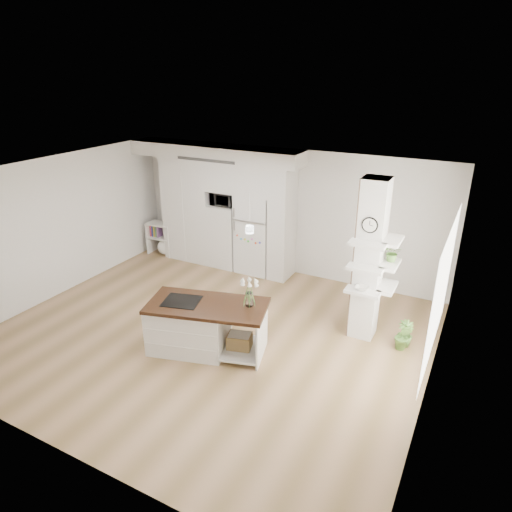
% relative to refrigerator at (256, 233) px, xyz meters
% --- Properties ---
extents(floor, '(7.00, 6.00, 0.01)m').
position_rel_refrigerator_xyz_m(floor, '(0.53, -2.68, -0.88)').
color(floor, '#A57F59').
rests_on(floor, ground).
extents(room, '(7.04, 6.04, 2.72)m').
position_rel_refrigerator_xyz_m(room, '(0.53, -2.68, 0.98)').
color(room, white).
rests_on(room, ground).
extents(cabinet_wall, '(4.00, 0.71, 2.70)m').
position_rel_refrigerator_xyz_m(cabinet_wall, '(-0.92, -0.01, 0.63)').
color(cabinet_wall, white).
rests_on(cabinet_wall, floor).
extents(refrigerator, '(0.78, 0.69, 1.75)m').
position_rel_refrigerator_xyz_m(refrigerator, '(0.00, 0.00, 0.00)').
color(refrigerator, white).
rests_on(refrigerator, floor).
extents(column, '(0.69, 0.90, 2.70)m').
position_rel_refrigerator_xyz_m(column, '(2.90, -1.55, 0.48)').
color(column, silver).
rests_on(column, floor).
extents(window, '(0.00, 2.40, 2.40)m').
position_rel_refrigerator_xyz_m(window, '(4.00, -2.38, 0.62)').
color(window, white).
rests_on(window, room).
extents(pendant_light, '(0.12, 0.12, 0.10)m').
position_rel_refrigerator_xyz_m(pendant_light, '(2.23, -2.53, 1.24)').
color(pendant_light, white).
rests_on(pendant_light, room).
extents(kitchen_island, '(2.02, 1.34, 1.40)m').
position_rel_refrigerator_xyz_m(kitchen_island, '(0.58, -3.16, -0.44)').
color(kitchen_island, white).
rests_on(kitchen_island, floor).
extents(bookshelf, '(0.67, 0.41, 0.78)m').
position_rel_refrigerator_xyz_m(bookshelf, '(-2.44, -0.18, -0.54)').
color(bookshelf, white).
rests_on(bookshelf, floor).
extents(floor_plant_a, '(0.27, 0.22, 0.48)m').
position_rel_refrigerator_xyz_m(floor_plant_a, '(3.52, -1.65, -0.64)').
color(floor_plant_a, '#4F8033').
rests_on(floor_plant_a, floor).
extents(floor_plant_b, '(0.33, 0.33, 0.44)m').
position_rel_refrigerator_xyz_m(floor_plant_b, '(3.52, -1.51, -0.65)').
color(floor_plant_b, '#4F8033').
rests_on(floor_plant_b, floor).
extents(microwave, '(0.54, 0.37, 0.30)m').
position_rel_refrigerator_xyz_m(microwave, '(-0.75, -0.06, 0.69)').
color(microwave, '#2D2D2D').
rests_on(microwave, cabinet_wall).
extents(shelf_plant, '(0.27, 0.23, 0.30)m').
position_rel_refrigerator_xyz_m(shelf_plant, '(3.15, -1.38, 0.65)').
color(shelf_plant, '#4F8033').
rests_on(shelf_plant, column).
extents(decor_bowl, '(0.22, 0.22, 0.05)m').
position_rel_refrigerator_xyz_m(decor_bowl, '(2.82, -1.78, 0.13)').
color(decor_bowl, white).
rests_on(decor_bowl, column).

